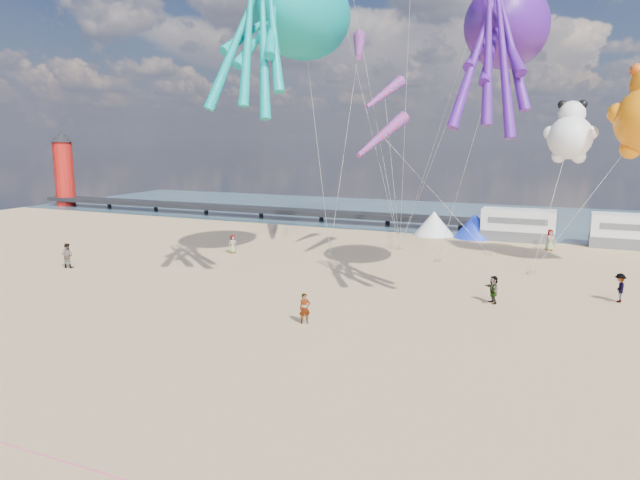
# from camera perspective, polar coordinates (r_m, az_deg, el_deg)

# --- Properties ---
(ground) EXTENTS (120.00, 120.00, 0.00)m
(ground) POSITION_cam_1_polar(r_m,az_deg,el_deg) (21.45, -7.49, -16.60)
(ground) COLOR tan
(ground) RESTS_ON ground
(water) EXTENTS (120.00, 120.00, 0.00)m
(water) POSITION_cam_1_polar(r_m,az_deg,el_deg) (72.67, 15.35, 2.23)
(water) COLOR #345263
(water) RESTS_ON ground
(pier) EXTENTS (60.00, 3.00, 0.50)m
(pier) POSITION_cam_1_polar(r_m,az_deg,el_deg) (71.83, -8.70, 3.18)
(pier) COLOR black
(pier) RESTS_ON ground
(lighthouse) EXTENTS (2.60, 2.60, 9.00)m
(lighthouse) POSITION_cam_1_polar(r_m,az_deg,el_deg) (89.58, -24.21, 6.02)
(lighthouse) COLOR #A5140F
(lighthouse) RESTS_ON ground
(motorhome_0) EXTENTS (6.60, 2.50, 3.00)m
(motorhome_0) POSITION_cam_1_polar(r_m,az_deg,el_deg) (57.06, 19.19, 1.43)
(motorhome_0) COLOR silver
(motorhome_0) RESTS_ON ground
(motorhome_1) EXTENTS (6.60, 2.50, 3.00)m
(motorhome_1) POSITION_cam_1_polar(r_m,az_deg,el_deg) (57.19, 28.71, 0.76)
(motorhome_1) COLOR silver
(motorhome_1) RESTS_ON ground
(tent_white) EXTENTS (4.00, 4.00, 2.40)m
(tent_white) POSITION_cam_1_polar(r_m,az_deg,el_deg) (58.22, 11.31, 1.67)
(tent_white) COLOR white
(tent_white) RESTS_ON ground
(tent_blue) EXTENTS (4.00, 4.00, 2.40)m
(tent_blue) POSITION_cam_1_polar(r_m,az_deg,el_deg) (57.53, 15.20, 1.41)
(tent_blue) COLOR #1933CC
(tent_blue) RESTS_ON ground
(standing_person) EXTENTS (0.70, 0.67, 1.62)m
(standing_person) POSITION_cam_1_polar(r_m,az_deg,el_deg) (30.10, -1.53, -6.86)
(standing_person) COLOR tan
(standing_person) RESTS_ON ground
(beachgoer_0) EXTENTS (0.64, 0.68, 1.57)m
(beachgoer_0) POSITION_cam_1_polar(r_m,az_deg,el_deg) (48.66, -8.72, -0.40)
(beachgoer_0) COLOR #7F6659
(beachgoer_0) RESTS_ON ground
(beachgoer_1) EXTENTS (1.04, 0.82, 1.88)m
(beachgoer_1) POSITION_cam_1_polar(r_m,az_deg,el_deg) (46.72, -23.96, -1.42)
(beachgoer_1) COLOR #7F6659
(beachgoer_1) RESTS_ON ground
(beachgoer_2) EXTENTS (0.67, 0.85, 1.75)m
(beachgoer_2) POSITION_cam_1_polar(r_m,az_deg,el_deg) (38.20, 27.78, -4.26)
(beachgoer_2) COLOR #7F6659
(beachgoer_2) RESTS_ON ground
(beachgoer_4) EXTENTS (0.83, 1.05, 1.66)m
(beachgoer_4) POSITION_cam_1_polar(r_m,az_deg,el_deg) (35.18, 16.94, -4.75)
(beachgoer_4) COLOR #7F6659
(beachgoer_4) RESTS_ON ground
(beachgoer_6) EXTENTS (0.79, 0.65, 1.88)m
(beachgoer_6) POSITION_cam_1_polar(r_m,az_deg,el_deg) (53.00, 22.00, 0.00)
(beachgoer_6) COLOR #7F6659
(beachgoer_6) RESTS_ON ground
(sandbag_a) EXTENTS (0.50, 0.35, 0.22)m
(sandbag_a) POSITION_cam_1_polar(r_m,az_deg,el_deg) (47.72, 1.00, -1.32)
(sandbag_a) COLOR gray
(sandbag_a) RESTS_ON ground
(sandbag_b) EXTENTS (0.50, 0.35, 0.22)m
(sandbag_b) POSITION_cam_1_polar(r_m,az_deg,el_deg) (45.68, 11.71, -2.05)
(sandbag_b) COLOR gray
(sandbag_b) RESTS_ON ground
(sandbag_c) EXTENTS (0.50, 0.35, 0.22)m
(sandbag_c) POSITION_cam_1_polar(r_m,az_deg,el_deg) (43.59, 20.42, -3.08)
(sandbag_c) COLOR gray
(sandbag_c) RESTS_ON ground
(sandbag_d) EXTENTS (0.50, 0.35, 0.22)m
(sandbag_d) POSITION_cam_1_polar(r_m,az_deg,el_deg) (49.37, 16.48, -1.35)
(sandbag_d) COLOR gray
(sandbag_d) RESTS_ON ground
(sandbag_e) EXTENTS (0.50, 0.35, 0.22)m
(sandbag_e) POSITION_cam_1_polar(r_m,az_deg,el_deg) (49.99, 7.99, -0.89)
(sandbag_e) COLOR gray
(sandbag_e) RESTS_ON ground
(kite_octopus_teal) EXTENTS (5.71, 11.56, 12.80)m
(kite_octopus_teal) POSITION_cam_1_polar(r_m,az_deg,el_deg) (41.53, -1.82, 21.74)
(kite_octopus_teal) COLOR #069793
(kite_octopus_purple) EXTENTS (6.62, 10.69, 11.36)m
(kite_octopus_purple) POSITION_cam_1_polar(r_m,az_deg,el_deg) (37.18, 18.18, 19.65)
(kite_octopus_purple) COLOR #491588
(kite_panda) EXTENTS (3.95, 3.72, 5.52)m
(kite_panda) POSITION_cam_1_polar(r_m,az_deg,el_deg) (46.85, 23.73, 9.36)
(kite_panda) COLOR white
(windsock_left) EXTENTS (3.51, 7.51, 7.57)m
(windsock_left) POSITION_cam_1_polar(r_m,az_deg,el_deg) (46.68, 3.93, 18.74)
(windsock_left) COLOR red
(windsock_mid) EXTENTS (2.83, 6.84, 6.83)m
(windsock_mid) POSITION_cam_1_polar(r_m,az_deg,el_deg) (44.36, 6.23, 10.35)
(windsock_mid) COLOR red
(windsock_right) EXTENTS (2.56, 4.62, 4.62)m
(windsock_right) POSITION_cam_1_polar(r_m,az_deg,el_deg) (45.59, 6.48, 14.36)
(windsock_right) COLOR red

